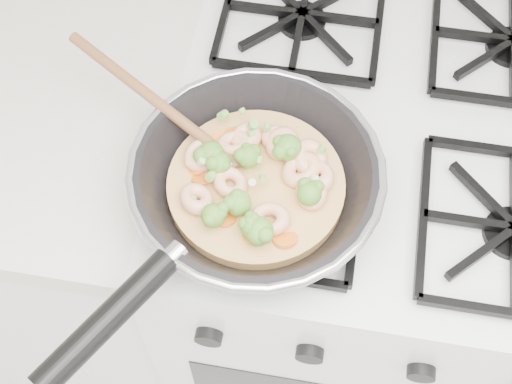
# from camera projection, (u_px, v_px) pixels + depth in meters

# --- Properties ---
(stove) EXTENTS (0.60, 0.60, 0.92)m
(stove) POSITION_uv_depth(u_px,v_px,m) (357.00, 257.00, 1.34)
(stove) COLOR white
(stove) RESTS_ON ground
(skillet) EXTENTS (0.41, 0.44, 0.09)m
(skillet) POSITION_uv_depth(u_px,v_px,m) (253.00, 183.00, 0.84)
(skillet) COLOR black
(skillet) RESTS_ON stove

